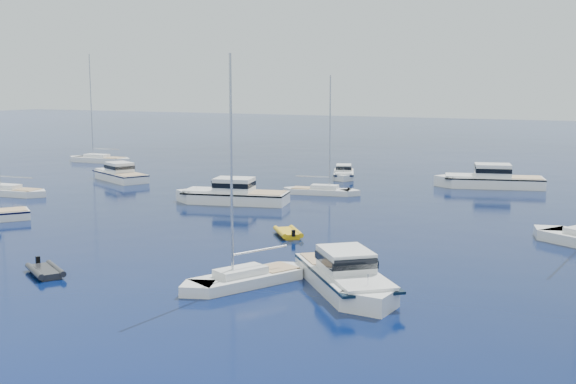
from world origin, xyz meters
name	(u,v)px	position (x,y,z in m)	size (l,w,h in m)	color
ground	(19,334)	(0.00, 0.00, 0.00)	(400.00, 400.00, 0.00)	navy
motor_cruiser_right	(347,290)	(10.37, 12.88, 0.00)	(3.24, 10.58, 2.78)	silver
motor_cruiser_centre	(232,203)	(-9.58, 34.57, 0.00)	(3.47, 11.34, 2.98)	white
motor_cruiser_far_l	(119,180)	(-29.02, 42.41, 0.00)	(3.07, 10.03, 2.63)	white
motor_cruiser_distant	(490,187)	(9.69, 55.30, 0.00)	(3.70, 12.08, 3.17)	white
motor_cruiser_horizon	(344,178)	(-6.99, 55.55, 0.00)	(2.30, 7.52, 1.97)	silver
sailboat_fore	(246,284)	(5.00, 11.44, 0.00)	(2.29, 8.82, 12.96)	silver
sailboat_mid_l	(8,195)	(-31.78, 29.00, 0.00)	(2.46, 9.47, 13.92)	white
sailboat_centre	(321,194)	(-4.33, 43.04, 0.00)	(2.14, 8.22, 12.09)	silver
sailboat_far_l	(100,162)	(-43.64, 56.17, 0.00)	(2.71, 10.43, 15.34)	white
tender_yellow	(288,236)	(1.41, 23.95, 0.00)	(1.85, 3.32, 0.95)	#E9B10D
tender_grey_near	(45,275)	(-6.36, 8.06, 0.00)	(1.86, 3.34, 0.95)	black
tender_grey_far	(331,194)	(-3.63, 43.84, 0.00)	(2.10, 3.86, 0.95)	black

